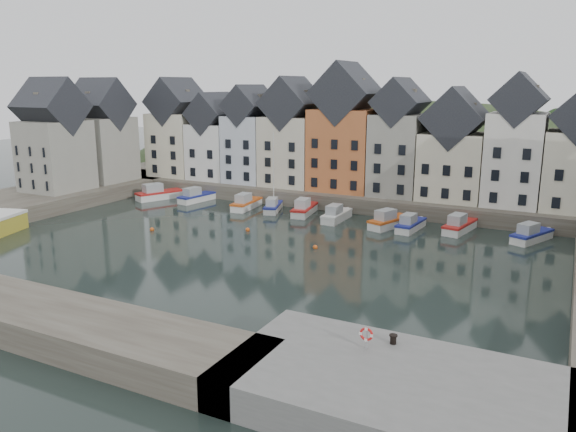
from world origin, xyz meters
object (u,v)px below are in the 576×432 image
Objects in this scene: mooring_bollard at (393,339)px; life_ring_post at (366,335)px; boat_a at (158,194)px; boat_d at (273,206)px.

life_ring_post is at bearing -131.52° from mooring_bollard.
boat_a is at bearing 143.30° from mooring_bollard.
life_ring_post is at bearing -14.70° from boat_a.
boat_a is 57.73m from mooring_bollard.
boat_d reaches higher than boat_a.
boat_d reaches higher than mooring_bollard.
life_ring_post reaches higher than boat_a.
life_ring_post reaches higher than mooring_bollard.
boat_a is 57.62m from life_ring_post.
mooring_bollard is (27.18, -35.10, 1.62)m from boat_d.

